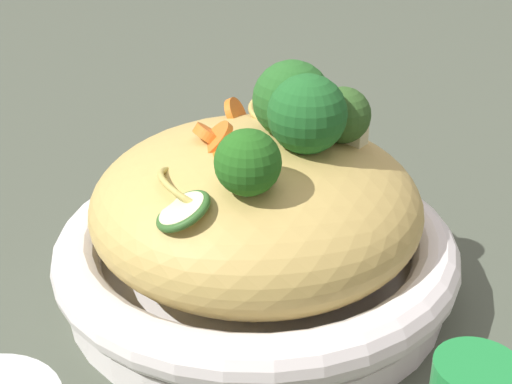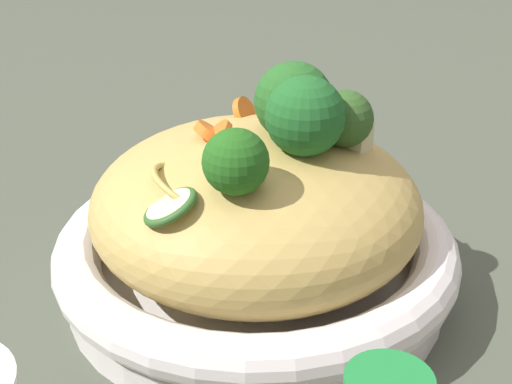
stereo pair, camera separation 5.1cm
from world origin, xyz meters
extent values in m
plane|color=#474D3F|center=(0.00, 0.00, 0.00)|extent=(3.00, 3.00, 0.00)
cylinder|color=white|center=(0.00, 0.00, 0.01)|extent=(0.26, 0.26, 0.02)
torus|color=white|center=(0.00, 0.00, 0.04)|extent=(0.28, 0.28, 0.03)
ellipsoid|color=tan|center=(0.00, 0.00, 0.07)|extent=(0.23, 0.23, 0.10)
torus|color=tan|center=(0.05, -0.01, 0.10)|extent=(0.08, 0.08, 0.03)
torus|color=tan|center=(-0.06, -0.01, 0.12)|extent=(0.06, 0.06, 0.01)
torus|color=tan|center=(0.00, 0.00, 0.10)|extent=(0.07, 0.07, 0.01)
cone|color=#9FBE73|center=(-0.04, 0.04, 0.11)|extent=(0.02, 0.02, 0.01)
sphere|color=#2F5422|center=(-0.04, 0.04, 0.13)|extent=(0.05, 0.05, 0.04)
cone|color=#98BD72|center=(0.06, 0.03, 0.11)|extent=(0.02, 0.02, 0.02)
sphere|color=#225D1A|center=(0.06, 0.03, 0.13)|extent=(0.05, 0.05, 0.04)
cone|color=#A5BC75|center=(-0.01, 0.03, 0.12)|extent=(0.03, 0.02, 0.01)
sphere|color=#1F5D25|center=(-0.01, 0.03, 0.14)|extent=(0.06, 0.06, 0.05)
cone|color=#A1B76E|center=(-0.02, 0.02, 0.12)|extent=(0.03, 0.03, 0.01)
sphere|color=#255F24|center=(-0.02, 0.02, 0.14)|extent=(0.07, 0.07, 0.05)
cylinder|color=orange|center=(0.02, -0.02, 0.12)|extent=(0.04, 0.04, 0.02)
cylinder|color=orange|center=(0.03, 0.00, 0.12)|extent=(0.03, 0.03, 0.02)
cylinder|color=orange|center=(-0.04, -0.04, 0.11)|extent=(0.03, 0.02, 0.02)
cylinder|color=orange|center=(0.01, -0.03, 0.12)|extent=(0.03, 0.03, 0.02)
cylinder|color=beige|center=(0.08, 0.00, 0.10)|extent=(0.04, 0.04, 0.02)
torus|color=#305C25|center=(0.08, 0.00, 0.10)|extent=(0.05, 0.05, 0.02)
cylinder|color=beige|center=(-0.04, 0.03, 0.12)|extent=(0.04, 0.04, 0.02)
torus|color=#265323|center=(-0.04, 0.03, 0.12)|extent=(0.05, 0.05, 0.02)
cube|color=beige|center=(-0.05, 0.04, 0.11)|extent=(0.02, 0.03, 0.02)
cube|color=beige|center=(-0.04, 0.03, 0.12)|extent=(0.04, 0.04, 0.03)
camera|label=1|loc=(0.39, 0.22, 0.31)|focal=52.87mm
camera|label=2|loc=(0.36, 0.27, 0.31)|focal=52.87mm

